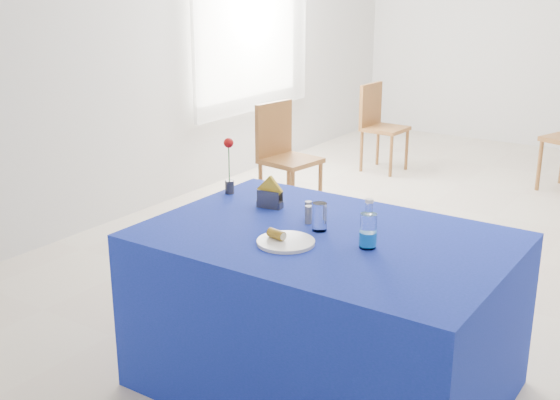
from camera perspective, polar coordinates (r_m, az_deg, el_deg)
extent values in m
plane|color=beige|center=(5.22, 14.52, -3.66)|extent=(7.00, 7.00, 0.00)
plane|color=silver|center=(1.96, -19.29, 3.39)|extent=(5.00, 0.00, 5.00)
plane|color=silver|center=(6.16, -7.39, 13.38)|extent=(0.00, 7.00, 7.00)
cube|color=white|center=(6.75, -2.64, 15.15)|extent=(0.04, 1.50, 1.60)
cube|color=white|center=(6.71, -2.14, 15.14)|extent=(0.04, 1.75, 1.85)
cylinder|color=silver|center=(3.00, 0.48, -3.43)|extent=(0.25, 0.25, 0.01)
cylinder|color=white|center=(3.14, 3.24, -1.39)|extent=(0.07, 0.07, 0.13)
cylinder|color=slate|center=(3.24, 2.32, -1.20)|extent=(0.03, 0.03, 0.08)
cylinder|color=slate|center=(3.30, 2.32, -0.82)|extent=(0.03, 0.03, 0.08)
cube|color=navy|center=(3.27, 3.65, -9.03)|extent=(1.60, 1.10, 0.76)
cylinder|color=white|center=(2.96, 7.18, -2.50)|extent=(0.07, 0.07, 0.15)
cylinder|color=blue|center=(2.97, 7.15, -3.14)|extent=(0.07, 0.07, 0.06)
cylinder|color=silver|center=(2.93, 7.25, -0.66)|extent=(0.03, 0.03, 0.05)
cylinder|color=silver|center=(2.92, 7.27, -0.06)|extent=(0.03, 0.03, 0.01)
cube|color=#3B3B41|center=(3.47, -0.82, -0.33)|extent=(0.13, 0.07, 0.03)
cube|color=#3A3A3F|center=(3.44, -1.01, -0.01)|extent=(0.12, 0.02, 0.09)
cube|color=#3C3C41|center=(3.48, -0.65, 0.22)|extent=(0.12, 0.02, 0.09)
cube|color=gold|center=(3.44, -0.83, 0.82)|extent=(0.15, 0.02, 0.15)
cylinder|color=#242429|center=(3.70, -4.12, 1.07)|extent=(0.05, 0.05, 0.07)
cylinder|color=#196625|center=(3.66, -4.16, 2.79)|extent=(0.01, 0.01, 0.22)
sphere|color=#B10B0B|center=(3.63, -4.20, 4.65)|extent=(0.05, 0.05, 0.05)
cylinder|color=brown|center=(6.72, 20.33, 2.65)|extent=(0.04, 0.04, 0.46)
cylinder|color=brown|center=(5.45, 1.03, 0.24)|extent=(0.03, 0.03, 0.43)
cylinder|color=brown|center=(5.70, 3.29, 1.01)|extent=(0.03, 0.03, 0.43)
cylinder|color=brown|center=(5.67, -1.59, 0.93)|extent=(0.03, 0.03, 0.43)
cylinder|color=brown|center=(5.91, 0.70, 1.65)|extent=(0.03, 0.03, 0.43)
cube|color=brown|center=(5.62, 0.87, 3.21)|extent=(0.45, 0.45, 0.04)
cube|color=brown|center=(5.68, -0.51, 5.79)|extent=(0.09, 0.40, 0.44)
cylinder|color=brown|center=(6.82, 9.01, 3.54)|extent=(0.03, 0.03, 0.41)
cylinder|color=brown|center=(7.11, 10.25, 4.05)|extent=(0.03, 0.03, 0.41)
cylinder|color=brown|center=(6.98, 6.64, 3.96)|extent=(0.03, 0.03, 0.41)
cylinder|color=brown|center=(7.25, 7.95, 4.44)|extent=(0.03, 0.03, 0.41)
cube|color=brown|center=(6.99, 8.54, 5.74)|extent=(0.40, 0.40, 0.04)
cube|color=brown|center=(7.03, 7.38, 7.70)|extent=(0.06, 0.38, 0.42)
cylinder|color=gold|center=(3.01, -0.29, -2.79)|extent=(0.09, 0.06, 0.04)
cylinder|color=beige|center=(2.98, 0.25, -2.99)|extent=(0.01, 0.03, 0.03)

